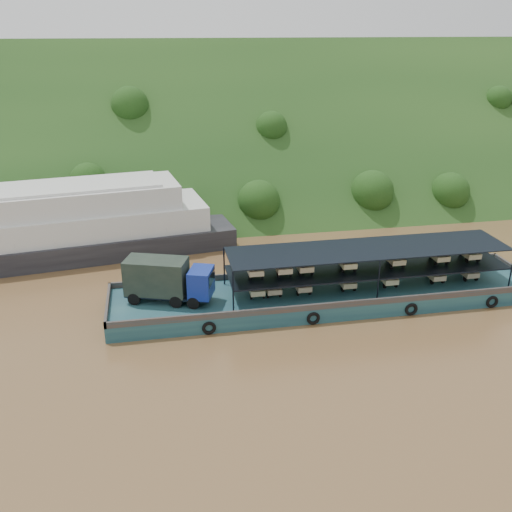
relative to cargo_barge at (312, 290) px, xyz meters
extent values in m
plane|color=brown|center=(-2.04, 0.29, -1.16)|extent=(160.00, 160.00, 0.00)
cube|color=#143613|center=(-2.04, 36.29, -1.16)|extent=(140.00, 39.60, 39.60)
cube|color=#133343|center=(1.12, -0.02, -0.56)|extent=(35.00, 7.00, 1.20)
cube|color=#592D19|center=(1.12, 3.38, 0.29)|extent=(35.00, 0.20, 0.50)
cube|color=#592D19|center=(1.12, -3.42, 0.29)|extent=(35.00, 0.20, 0.50)
cube|color=#592D19|center=(-16.28, -0.02, 0.29)|extent=(0.20, 7.00, 0.50)
torus|color=black|center=(-8.88, -3.57, -0.61)|extent=(1.06, 0.26, 1.06)
torus|color=black|center=(-0.88, -3.57, -0.61)|extent=(1.06, 0.26, 1.06)
torus|color=black|center=(7.12, -3.57, -0.61)|extent=(1.06, 0.26, 1.06)
torus|color=black|center=(14.12, -3.57, -0.61)|extent=(1.06, 0.26, 1.06)
cylinder|color=black|center=(-14.25, 0.07, 0.53)|extent=(1.04, 0.65, 0.98)
cylinder|color=black|center=(-13.57, 2.02, 0.53)|extent=(1.04, 0.65, 0.98)
cylinder|color=black|center=(-11.09, -1.03, 0.53)|extent=(1.04, 0.65, 0.98)
cylinder|color=black|center=(-10.42, 0.92, 0.53)|extent=(1.04, 0.65, 0.98)
cylinder|color=black|center=(-9.79, -1.48, 0.53)|extent=(1.04, 0.65, 0.98)
cylinder|color=black|center=(-9.12, 0.47, 0.53)|extent=(1.04, 0.65, 0.98)
cube|color=black|center=(-11.50, 0.20, 0.68)|extent=(7.02, 4.23, 0.20)
cube|color=navy|center=(-9.09, -0.63, 1.81)|extent=(2.35, 2.77, 2.16)
cube|color=black|center=(-8.30, -0.91, 2.20)|extent=(0.70, 1.87, 0.88)
cube|color=black|center=(-12.43, 0.53, 2.10)|extent=(5.23, 3.77, 2.75)
cube|color=black|center=(4.62, -0.02, 1.70)|extent=(23.00, 5.00, 0.12)
cube|color=black|center=(4.62, -0.02, 3.34)|extent=(23.00, 5.00, 0.08)
cylinder|color=black|center=(-6.88, -2.52, 1.69)|extent=(0.12, 0.12, 3.30)
cylinder|color=black|center=(-6.88, 2.48, 1.69)|extent=(0.12, 0.12, 3.30)
cylinder|color=black|center=(4.62, -2.52, 1.69)|extent=(0.12, 0.12, 3.30)
cylinder|color=black|center=(4.62, 2.48, 1.69)|extent=(0.12, 0.12, 3.30)
cylinder|color=black|center=(16.12, -2.52, 1.69)|extent=(0.12, 0.12, 3.30)
cylinder|color=black|center=(16.12, 2.48, 1.69)|extent=(0.12, 0.12, 3.30)
cylinder|color=black|center=(-4.69, 1.03, 0.30)|extent=(0.12, 0.52, 0.52)
cylinder|color=black|center=(-5.19, -0.77, 0.30)|extent=(0.14, 0.52, 0.52)
cylinder|color=black|center=(-4.19, -0.77, 0.30)|extent=(0.14, 0.52, 0.52)
cube|color=beige|center=(-4.69, -0.42, 0.64)|extent=(1.15, 1.50, 0.44)
cube|color=red|center=(-4.69, 0.73, 0.82)|extent=(0.55, 0.80, 0.80)
cube|color=red|center=(-4.69, 0.53, 1.32)|extent=(0.50, 0.10, 0.10)
cylinder|color=black|center=(-0.89, 1.03, 0.30)|extent=(0.12, 0.52, 0.52)
cylinder|color=black|center=(-1.39, -0.77, 0.30)|extent=(0.14, 0.52, 0.52)
cylinder|color=black|center=(-0.39, -0.77, 0.30)|extent=(0.14, 0.52, 0.52)
cube|color=tan|center=(-0.89, -0.42, 0.64)|extent=(1.15, 1.50, 0.44)
cube|color=#A90B14|center=(-0.89, 0.73, 0.82)|extent=(0.55, 0.80, 0.80)
cube|color=#A90B14|center=(-0.89, 0.53, 1.32)|extent=(0.50, 0.10, 0.10)
cylinder|color=black|center=(2.86, 1.03, 0.30)|extent=(0.12, 0.52, 0.52)
cylinder|color=black|center=(2.36, -0.77, 0.30)|extent=(0.14, 0.52, 0.52)
cylinder|color=black|center=(3.36, -0.77, 0.30)|extent=(0.14, 0.52, 0.52)
cube|color=#BFB787|center=(2.86, -0.42, 0.64)|extent=(1.15, 1.50, 0.44)
cube|color=red|center=(2.86, 0.73, 0.82)|extent=(0.55, 0.80, 0.80)
cube|color=red|center=(2.86, 0.53, 1.32)|extent=(0.50, 0.10, 0.10)
cylinder|color=black|center=(6.47, 1.03, 0.30)|extent=(0.12, 0.52, 0.52)
cylinder|color=black|center=(5.97, -0.77, 0.30)|extent=(0.14, 0.52, 0.52)
cylinder|color=black|center=(6.97, -0.77, 0.30)|extent=(0.14, 0.52, 0.52)
cube|color=beige|center=(6.47, -0.42, 0.64)|extent=(1.15, 1.50, 0.44)
cube|color=#AE0B12|center=(6.47, 0.73, 0.82)|extent=(0.55, 0.80, 0.80)
cube|color=#AE0B12|center=(6.47, 0.53, 1.32)|extent=(0.50, 0.10, 0.10)
cylinder|color=black|center=(10.66, 1.03, 0.30)|extent=(0.12, 0.52, 0.52)
cylinder|color=black|center=(10.16, -0.77, 0.30)|extent=(0.14, 0.52, 0.52)
cylinder|color=black|center=(11.16, -0.77, 0.30)|extent=(0.14, 0.52, 0.52)
cube|color=beige|center=(10.66, -0.42, 0.64)|extent=(1.15, 1.50, 0.44)
cube|color=red|center=(10.66, 0.73, 0.82)|extent=(0.55, 0.80, 0.80)
cube|color=red|center=(10.66, 0.53, 1.32)|extent=(0.50, 0.10, 0.10)
cylinder|color=black|center=(13.70, 1.03, 0.30)|extent=(0.12, 0.52, 0.52)
cylinder|color=black|center=(13.20, -0.77, 0.30)|extent=(0.14, 0.52, 0.52)
cylinder|color=black|center=(14.20, -0.77, 0.30)|extent=(0.14, 0.52, 0.52)
cube|color=tan|center=(13.70, -0.42, 0.64)|extent=(1.15, 1.50, 0.44)
cube|color=red|center=(13.70, 0.73, 0.82)|extent=(0.55, 0.80, 0.80)
cube|color=red|center=(13.70, 0.53, 1.32)|extent=(0.50, 0.10, 0.10)
cylinder|color=black|center=(-3.35, 1.03, 0.30)|extent=(0.12, 0.52, 0.52)
cylinder|color=black|center=(-3.85, -0.77, 0.30)|extent=(0.14, 0.52, 0.52)
cylinder|color=black|center=(-2.85, -0.77, 0.30)|extent=(0.14, 0.52, 0.52)
cube|color=tan|center=(-3.35, -0.42, 0.64)|extent=(1.15, 1.50, 0.44)
cube|color=#A90B14|center=(-3.35, 0.73, 0.82)|extent=(0.55, 0.80, 0.80)
cube|color=#A90B14|center=(-3.35, 0.53, 1.32)|extent=(0.50, 0.10, 0.10)
cylinder|color=black|center=(-4.81, 1.03, 2.02)|extent=(0.12, 0.52, 0.52)
cylinder|color=black|center=(-5.31, -0.77, 2.02)|extent=(0.14, 0.52, 0.52)
cylinder|color=black|center=(-4.31, -0.77, 2.02)|extent=(0.14, 0.52, 0.52)
cube|color=beige|center=(-4.81, -0.42, 2.36)|extent=(1.15, 1.50, 0.44)
cube|color=red|center=(-4.81, 0.73, 2.54)|extent=(0.55, 0.80, 0.80)
cube|color=red|center=(-4.81, 0.53, 3.04)|extent=(0.50, 0.10, 0.10)
cylinder|color=black|center=(-0.80, 1.03, 2.02)|extent=(0.12, 0.52, 0.52)
cylinder|color=black|center=(-1.30, -0.77, 2.02)|extent=(0.14, 0.52, 0.52)
cylinder|color=black|center=(-0.30, -0.77, 2.02)|extent=(0.14, 0.52, 0.52)
cube|color=#C2B389|center=(-0.80, -0.42, 2.36)|extent=(1.15, 1.50, 0.44)
cube|color=#184093|center=(-0.80, 0.73, 2.54)|extent=(0.55, 0.80, 0.80)
cube|color=#184093|center=(-0.80, 0.53, 3.04)|extent=(0.50, 0.10, 0.10)
cylinder|color=black|center=(2.77, 1.03, 2.02)|extent=(0.12, 0.52, 0.52)
cylinder|color=black|center=(2.27, -0.77, 2.02)|extent=(0.14, 0.52, 0.52)
cylinder|color=black|center=(3.27, -0.77, 2.02)|extent=(0.14, 0.52, 0.52)
cube|color=beige|center=(2.77, -0.42, 2.36)|extent=(1.15, 1.50, 0.44)
cube|color=red|center=(2.77, 0.73, 2.54)|extent=(0.55, 0.80, 0.80)
cube|color=red|center=(2.77, 0.53, 3.04)|extent=(0.50, 0.10, 0.10)
cylinder|color=black|center=(6.92, 1.03, 2.02)|extent=(0.12, 0.52, 0.52)
cylinder|color=black|center=(6.42, -0.77, 2.02)|extent=(0.14, 0.52, 0.52)
cylinder|color=black|center=(7.42, -0.77, 2.02)|extent=(0.14, 0.52, 0.52)
cube|color=#C8BE8E|center=(6.92, -0.42, 2.36)|extent=(1.15, 1.50, 0.44)
cube|color=red|center=(6.92, 0.73, 2.54)|extent=(0.55, 0.80, 0.80)
cube|color=red|center=(6.92, 0.53, 3.04)|extent=(0.50, 0.10, 0.10)
cylinder|color=black|center=(10.79, 1.03, 2.02)|extent=(0.12, 0.52, 0.52)
cylinder|color=black|center=(10.29, -0.77, 2.02)|extent=(0.14, 0.52, 0.52)
cylinder|color=black|center=(11.29, -0.77, 2.02)|extent=(0.14, 0.52, 0.52)
cube|color=#C9C08E|center=(10.79, -0.42, 2.36)|extent=(1.15, 1.50, 0.44)
cube|color=red|center=(10.79, 0.73, 2.54)|extent=(0.55, 0.80, 0.80)
cube|color=red|center=(10.79, 0.53, 3.04)|extent=(0.50, 0.10, 0.10)
cylinder|color=black|center=(13.61, 1.03, 2.02)|extent=(0.12, 0.52, 0.52)
cylinder|color=black|center=(13.11, -0.77, 2.02)|extent=(0.14, 0.52, 0.52)
cylinder|color=black|center=(14.11, -0.77, 2.02)|extent=(0.14, 0.52, 0.52)
cube|color=beige|center=(13.61, -0.42, 2.36)|extent=(1.15, 1.50, 0.44)
cube|color=tan|center=(13.61, 0.73, 2.54)|extent=(0.55, 0.80, 0.80)
cube|color=tan|center=(13.61, 0.53, 3.04)|extent=(0.50, 0.10, 0.10)
cylinder|color=black|center=(-2.53, 1.03, 2.02)|extent=(0.12, 0.52, 0.52)
cylinder|color=black|center=(-3.03, -0.77, 2.02)|extent=(0.14, 0.52, 0.52)
cylinder|color=black|center=(-2.03, -0.77, 2.02)|extent=(0.14, 0.52, 0.52)
cube|color=beige|center=(-2.53, -0.42, 2.36)|extent=(1.15, 1.50, 0.44)
cube|color=red|center=(-2.53, 0.73, 2.54)|extent=(0.55, 0.80, 0.80)
cube|color=red|center=(-2.53, 0.53, 3.04)|extent=(0.50, 0.10, 0.10)
cube|color=black|center=(-22.02, 15.07, -0.12)|extent=(35.77, 13.66, 2.09)
cube|color=silver|center=(-22.02, 15.07, 2.15)|extent=(30.47, 12.04, 2.44)
cube|color=silver|center=(-22.02, 15.07, 4.51)|extent=(25.17, 10.42, 2.27)
cube|color=silver|center=(-22.02, 15.07, 5.77)|extent=(21.59, 9.06, 0.26)
camera|label=1|loc=(-12.36, -40.55, 20.21)|focal=40.00mm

